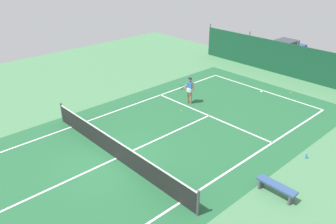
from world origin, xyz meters
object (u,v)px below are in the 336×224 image
(parked_car, at_px, (284,50))
(water_bottle, at_px, (306,156))
(tennis_ball_near_player, at_px, (291,93))
(courtside_bench, at_px, (277,187))
(tennis_player, at_px, (190,89))
(tennis_ball_midcourt, at_px, (181,111))
(tennis_net, at_px, (116,149))

(parked_car, relative_size, water_bottle, 17.72)
(tennis_ball_near_player, bearing_deg, water_bottle, -56.00)
(tennis_ball_near_player, relative_size, courtside_bench, 0.04)
(tennis_player, bearing_deg, water_bottle, 166.45)
(tennis_ball_midcourt, xyz_separation_m, courtside_bench, (7.80, -2.60, 0.34))
(tennis_net, height_order, water_bottle, tennis_net)
(tennis_net, bearing_deg, tennis_ball_near_player, 83.42)
(parked_car, bearing_deg, water_bottle, -54.21)
(tennis_net, height_order, courtside_bench, tennis_net)
(tennis_player, bearing_deg, courtside_bench, 145.49)
(tennis_player, distance_m, tennis_ball_midcourt, 1.58)
(tennis_net, distance_m, tennis_player, 7.13)
(tennis_net, height_order, tennis_ball_midcourt, tennis_net)
(courtside_bench, bearing_deg, tennis_net, -154.22)
(tennis_player, relative_size, tennis_ball_midcourt, 24.85)
(tennis_ball_midcourt, bearing_deg, tennis_net, -75.24)
(tennis_player, distance_m, tennis_ball_near_player, 7.00)
(tennis_player, xyz_separation_m, courtside_bench, (8.27, -3.79, -0.59))
(parked_car, height_order, courtside_bench, parked_car)
(tennis_ball_near_player, bearing_deg, tennis_ball_midcourt, -112.41)
(tennis_net, distance_m, water_bottle, 8.65)
(tennis_ball_near_player, distance_m, courtside_bench, 10.94)
(tennis_ball_midcourt, bearing_deg, water_bottle, 5.33)
(water_bottle, bearing_deg, tennis_player, 176.36)
(parked_car, distance_m, courtside_bench, 18.35)
(parked_car, xyz_separation_m, water_bottle, (8.58, -12.69, -0.72))
(tennis_player, relative_size, tennis_ball_near_player, 24.85)
(tennis_ball_midcourt, bearing_deg, courtside_bench, -18.45)
(tennis_player, relative_size, parked_car, 0.39)
(courtside_bench, height_order, water_bottle, courtside_bench)
(tennis_net, xyz_separation_m, tennis_ball_midcourt, (-1.49, 5.65, -0.48))
(tennis_net, xyz_separation_m, parked_car, (-2.70, 19.02, 0.33))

